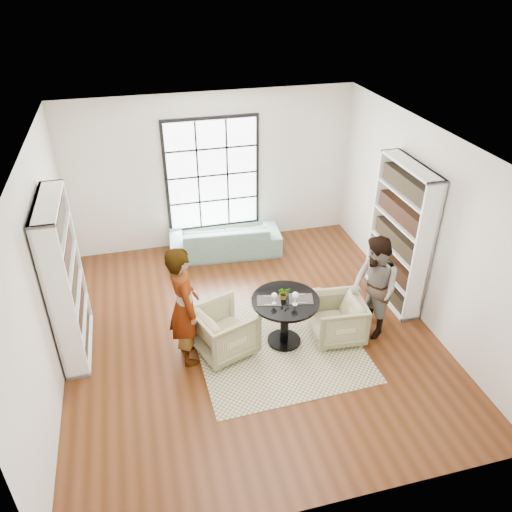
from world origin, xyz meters
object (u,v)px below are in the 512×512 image
object	(u,v)px
armchair_right	(337,319)
flower_centerpiece	(284,293)
wine_glass_left	(274,296)
sofa	(225,239)
armchair_left	(225,331)
person_right	(374,288)
wine_glass_right	(295,296)
pedestal_table	(285,312)
person_left	(184,306)

from	to	relation	value
armchair_right	flower_centerpiece	size ratio (longest dim) A/B	4.02
wine_glass_left	armchair_right	bearing A→B (deg)	-2.22
sofa	armchair_left	world-z (taller)	armchair_left
person_right	wine_glass_right	size ratio (longest dim) A/B	7.70
pedestal_table	person_left	distance (m)	1.49
pedestal_table	wine_glass_left	xyz separation A→B (m)	(-0.18, -0.05, 0.35)
pedestal_table	wine_glass_left	distance (m)	0.40
person_right	wine_glass_right	bearing A→B (deg)	-90.89
armchair_left	wine_glass_right	distance (m)	1.16
sofa	wine_glass_left	size ratio (longest dim) A/B	11.54
pedestal_table	armchair_left	world-z (taller)	pedestal_table
armchair_left	flower_centerpiece	bearing A→B (deg)	-109.97
sofa	person_left	xyz separation A→B (m)	(-1.12, -2.78, 0.61)
person_left	wine_glass_left	xyz separation A→B (m)	(1.27, -0.09, 0.00)
sofa	flower_centerpiece	distance (m)	2.86
armchair_right	wine_glass_right	size ratio (longest dim) A/B	3.59
pedestal_table	wine_glass_right	size ratio (longest dim) A/B	4.65
person_right	wine_glass_left	world-z (taller)	person_right
wine_glass_left	pedestal_table	bearing A→B (deg)	14.74
sofa	person_right	world-z (taller)	person_right
armchair_left	wine_glass_right	size ratio (longest dim) A/B	3.81
armchair_left	person_left	size ratio (longest dim) A/B	0.44
wine_glass_left	flower_centerpiece	bearing A→B (deg)	27.07
sofa	armchair_right	world-z (taller)	armchair_right
sofa	armchair_right	distance (m)	3.12
person_right	flower_centerpiece	world-z (taller)	person_right
sofa	wine_glass_right	world-z (taller)	wine_glass_right
wine_glass_right	flower_centerpiece	distance (m)	0.22
person_right	pedestal_table	bearing A→B (deg)	-97.22
pedestal_table	wine_glass_right	distance (m)	0.41
sofa	wine_glass_left	distance (m)	2.93
person_right	person_left	bearing A→B (deg)	-96.15
wine_glass_left	flower_centerpiece	distance (m)	0.19
sofa	wine_glass_right	distance (m)	3.06
pedestal_table	armchair_left	bearing A→B (deg)	177.42
armchair_left	wine_glass_right	bearing A→B (deg)	-120.22
pedestal_table	wine_glass_right	world-z (taller)	wine_glass_right
armchair_left	wine_glass_left	xyz separation A→B (m)	(0.72, -0.09, 0.55)
person_right	armchair_right	bearing A→B (deg)	-93.55
person_left	flower_centerpiece	world-z (taller)	person_left
person_left	flower_centerpiece	distance (m)	1.43
armchair_left	flower_centerpiece	size ratio (longest dim) A/B	4.28
sofa	person_right	xyz separation A→B (m)	(1.68, -2.90, 0.51)
sofa	person_right	distance (m)	3.40
armchair_left	armchair_right	xyz separation A→B (m)	(1.70, -0.13, -0.02)
person_left	flower_centerpiece	bearing A→B (deg)	-97.05
armchair_right	person_right	bearing A→B (deg)	95.28
armchair_left	person_left	distance (m)	0.78
armchair_right	wine_glass_left	xyz separation A→B (m)	(-0.99, 0.04, 0.57)
person_right	armchair_left	bearing A→B (deg)	-96.78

